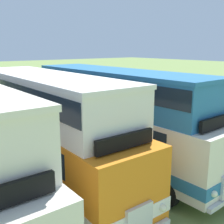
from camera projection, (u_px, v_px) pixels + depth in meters
bus_sixth_in_row at (48, 125)px, 11.15m from camera, size 2.69×10.51×4.49m
bus_seventh_in_row at (118, 113)px, 13.14m from camera, size 2.78×11.18×4.49m
bus_eighth_in_row at (166, 117)px, 15.41m from camera, size 2.76×11.07×2.99m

